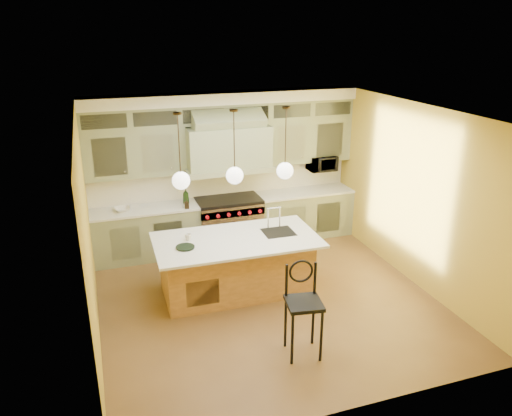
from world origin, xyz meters
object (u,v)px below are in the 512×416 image
object	(u,v)px
range	(229,222)
counter_stool	(303,303)
kitchen_island	(236,264)
microwave	(322,163)

from	to	relation	value
range	counter_stool	size ratio (longest dim) A/B	0.96
kitchen_island	counter_stool	distance (m)	1.86
kitchen_island	counter_stool	xyz separation A→B (m)	(0.34, -1.81, 0.25)
microwave	range	bearing A→B (deg)	-176.88
microwave	kitchen_island	bearing A→B (deg)	-142.00
range	kitchen_island	xyz separation A→B (m)	(-0.36, -1.70, -0.01)
counter_stool	microwave	size ratio (longest dim) A/B	2.31
range	kitchen_island	size ratio (longest dim) A/B	0.47
range	counter_stool	world-z (taller)	counter_stool
kitchen_island	microwave	distance (m)	3.09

